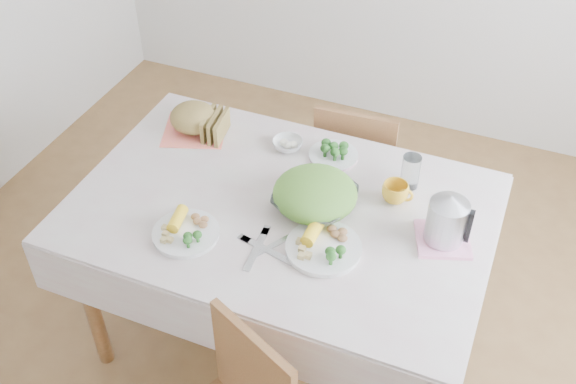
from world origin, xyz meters
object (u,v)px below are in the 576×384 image
at_px(dinner_plate_left, 186,233).
at_px(electric_kettle, 448,215).
at_px(dining_table, 281,277).
at_px(yellow_mug, 395,192).
at_px(salad_bowl, 315,200).
at_px(dinner_plate_right, 324,248).
at_px(chair_far, 361,159).

relative_size(dinner_plate_left, electric_kettle, 1.24).
relative_size(dining_table, electric_kettle, 7.43).
bearing_deg(dinner_plate_left, yellow_mug, 36.11).
xyz_separation_m(dinner_plate_left, electric_kettle, (0.82, 0.31, 0.11)).
relative_size(salad_bowl, dinner_plate_left, 1.22).
bearing_deg(dinner_plate_right, chair_far, 98.21).
bearing_deg(yellow_mug, dining_table, -153.49).
height_order(dinner_plate_left, dinner_plate_right, dinner_plate_right).
relative_size(dining_table, dinner_plate_left, 6.00).
relative_size(chair_far, electric_kettle, 4.39).
bearing_deg(dinner_plate_right, electric_kettle, 28.64).
height_order(salad_bowl, electric_kettle, electric_kettle).
distance_m(chair_far, yellow_mug, 0.70).
bearing_deg(yellow_mug, dinner_plate_left, -143.89).
bearing_deg(dining_table, dinner_plate_right, -34.33).
relative_size(chair_far, yellow_mug, 8.41).
xyz_separation_m(dining_table, salad_bowl, (0.11, 0.04, 0.42)).
bearing_deg(electric_kettle, dining_table, 175.16).
height_order(salad_bowl, dinner_plate_right, salad_bowl).
xyz_separation_m(dining_table, yellow_mug, (0.37, 0.18, 0.43)).
height_order(dining_table, chair_far, chair_far).
height_order(yellow_mug, electric_kettle, electric_kettle).
xyz_separation_m(salad_bowl, dinner_plate_left, (-0.36, -0.30, -0.02)).
height_order(dinner_plate_left, electric_kettle, electric_kettle).
bearing_deg(dinner_plate_right, yellow_mug, 65.52).
xyz_separation_m(salad_bowl, yellow_mug, (0.26, 0.14, 0.00)).
bearing_deg(chair_far, dining_table, 80.01).
bearing_deg(chair_far, dinner_plate_right, 95.30).
height_order(dining_table, electric_kettle, electric_kettle).
bearing_deg(yellow_mug, electric_kettle, -33.35).
bearing_deg(chair_far, dinner_plate_left, 68.56).
bearing_deg(electric_kettle, salad_bowl, 171.25).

